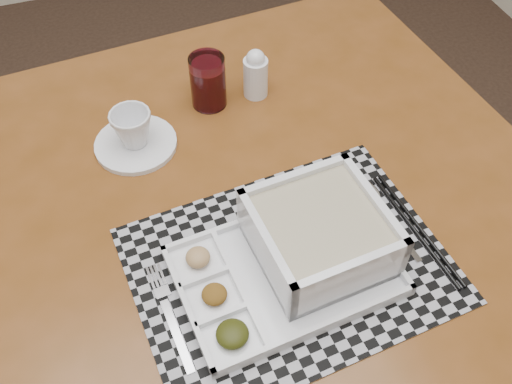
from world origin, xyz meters
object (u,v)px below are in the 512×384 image
at_px(serving_tray, 309,245).
at_px(cup, 132,128).
at_px(juice_glass, 208,83).
at_px(creamer_bottle, 256,74).
at_px(dining_table, 251,242).

relative_size(serving_tray, cup, 4.55).
bearing_deg(juice_glass, creamer_bottle, -1.72).
distance_m(dining_table, juice_glass, 0.32).
relative_size(dining_table, serving_tray, 3.44).
xyz_separation_m(serving_tray, creamer_bottle, (0.05, 0.40, 0.01)).
height_order(dining_table, serving_tray, serving_tray).
bearing_deg(creamer_bottle, juice_glass, 178.28).
xyz_separation_m(juice_glass, creamer_bottle, (0.09, -0.00, -0.00)).
height_order(dining_table, juice_glass, juice_glass).
bearing_deg(creamer_bottle, dining_table, -110.42).
bearing_deg(juice_glass, cup, -156.43).
bearing_deg(dining_table, cup, 124.47).
bearing_deg(serving_tray, juice_glass, 96.15).
height_order(serving_tray, juice_glass, juice_glass).
bearing_deg(dining_table, creamer_bottle, 69.58).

